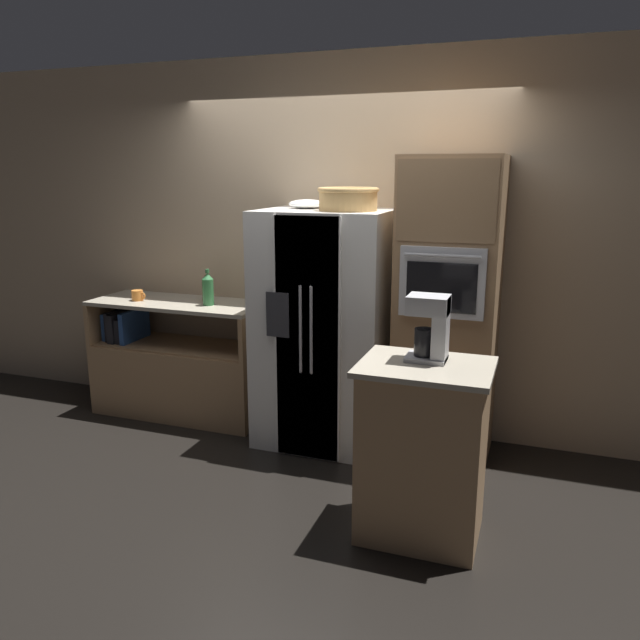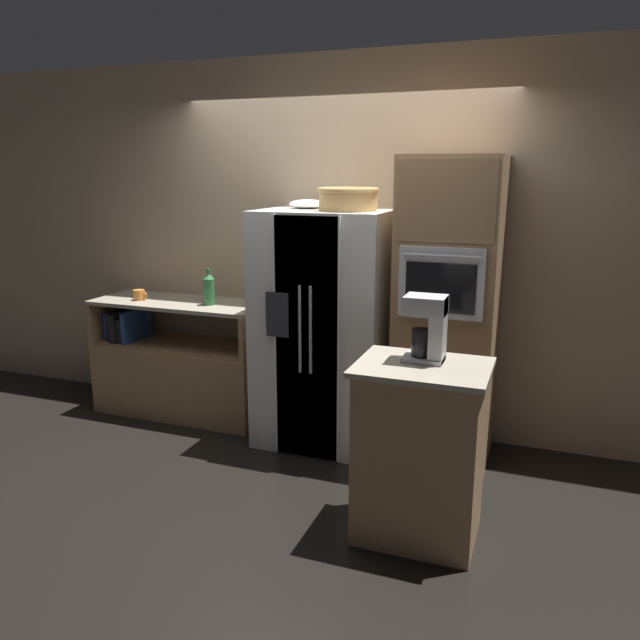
# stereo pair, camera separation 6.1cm
# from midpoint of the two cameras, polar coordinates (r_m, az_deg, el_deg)

# --- Properties ---
(ground_plane) EXTENTS (20.00, 20.00, 0.00)m
(ground_plane) POSITION_cam_midpoint_polar(r_m,az_deg,el_deg) (4.79, -0.15, -10.76)
(ground_plane) COLOR black
(wall_back) EXTENTS (12.00, 0.06, 2.80)m
(wall_back) POSITION_cam_midpoint_polar(r_m,az_deg,el_deg) (4.79, 1.56, 6.71)
(wall_back) COLOR tan
(wall_back) RESTS_ON ground_plane
(counter_left) EXTENTS (1.42, 0.57, 0.95)m
(counter_left) POSITION_cam_midpoint_polar(r_m,az_deg,el_deg) (5.29, -12.98, -4.65)
(counter_left) COLOR #A87F56
(counter_left) RESTS_ON ground_plane
(refrigerator) EXTENTS (0.92, 0.78, 1.70)m
(refrigerator) POSITION_cam_midpoint_polar(r_m,az_deg,el_deg) (4.51, 0.09, -0.81)
(refrigerator) COLOR white
(refrigerator) RESTS_ON ground_plane
(wall_oven) EXTENTS (0.64, 0.72, 2.06)m
(wall_oven) POSITION_cam_midpoint_polar(r_m,az_deg,el_deg) (4.30, 11.24, 0.77)
(wall_oven) COLOR #A87F56
(wall_oven) RESTS_ON ground_plane
(island_counter) EXTENTS (0.69, 0.55, 0.98)m
(island_counter) POSITION_cam_midpoint_polar(r_m,az_deg,el_deg) (3.48, 8.85, -11.70)
(island_counter) COLOR #A87F56
(island_counter) RESTS_ON ground_plane
(wicker_basket) EXTENTS (0.41, 0.41, 0.15)m
(wicker_basket) POSITION_cam_midpoint_polar(r_m,az_deg,el_deg) (4.26, 2.17, 11.07)
(wicker_basket) COLOR tan
(wicker_basket) RESTS_ON refrigerator
(fruit_bowl) EXTENTS (0.26, 0.26, 0.06)m
(fruit_bowl) POSITION_cam_midpoint_polar(r_m,az_deg,el_deg) (4.53, -1.60, 10.57)
(fruit_bowl) COLOR white
(fruit_bowl) RESTS_ON refrigerator
(bottle_tall) EXTENTS (0.09, 0.09, 0.28)m
(bottle_tall) POSITION_cam_midpoint_polar(r_m,az_deg,el_deg) (4.92, -10.56, 2.82)
(bottle_tall) COLOR #33723F
(bottle_tall) RESTS_ON counter_left
(bottle_short) EXTENTS (0.07, 0.07, 0.21)m
(bottle_short) POSITION_cam_midpoint_polar(r_m,az_deg,el_deg) (5.08, -10.65, 2.81)
(bottle_short) COLOR brown
(bottle_short) RESTS_ON counter_left
(mug) EXTENTS (0.12, 0.09, 0.08)m
(mug) POSITION_cam_midpoint_polar(r_m,az_deg,el_deg) (5.24, -16.66, 2.17)
(mug) COLOR orange
(mug) RESTS_ON counter_left
(coffee_maker) EXTENTS (0.21, 0.17, 0.35)m
(coffee_maker) POSITION_cam_midpoint_polar(r_m,az_deg,el_deg) (3.32, 9.70, -0.46)
(coffee_maker) COLOR #B2B2B7
(coffee_maker) RESTS_ON island_counter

